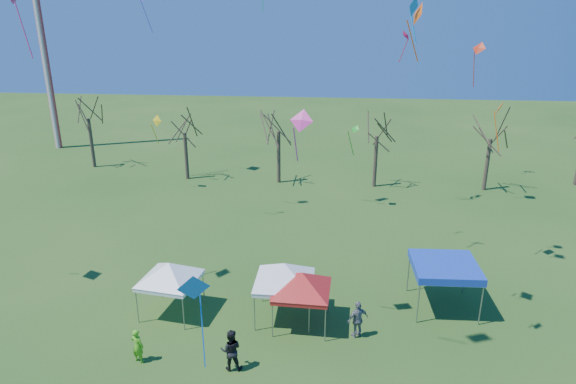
{
  "coord_description": "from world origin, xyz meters",
  "views": [
    {
      "loc": [
        2.38,
        -18.75,
        14.82
      ],
      "look_at": [
        0.4,
        3.0,
        6.89
      ],
      "focal_mm": 32.0,
      "sensor_mm": 36.0,
      "label": 1
    }
  ],
  "objects_px": {
    "radio_mast": "(41,30)",
    "person_grey": "(358,319)",
    "tree_1": "(183,116)",
    "tree_4": "(493,120)",
    "tree_3": "(378,117)",
    "tent_white_mid": "(284,267)",
    "person_green": "(138,346)",
    "tent_red": "(302,276)",
    "tree_2": "(278,112)",
    "tree_0": "(86,101)",
    "tent_white_west": "(169,266)",
    "tent_blue": "(445,267)",
    "person_dark": "(231,350)"
  },
  "relations": [
    {
      "from": "person_green",
      "to": "tree_1",
      "type": "bearing_deg",
      "value": -58.67
    },
    {
      "from": "tent_red",
      "to": "tent_blue",
      "type": "height_order",
      "value": "tent_red"
    },
    {
      "from": "radio_mast",
      "to": "person_dark",
      "type": "distance_m",
      "value": 45.06
    },
    {
      "from": "tree_3",
      "to": "tree_4",
      "type": "distance_m",
      "value": 9.32
    },
    {
      "from": "tree_3",
      "to": "tent_red",
      "type": "distance_m",
      "value": 22.02
    },
    {
      "from": "person_dark",
      "to": "tree_1",
      "type": "bearing_deg",
      "value": -76.85
    },
    {
      "from": "tent_white_mid",
      "to": "person_green",
      "type": "distance_m",
      "value": 7.57
    },
    {
      "from": "tent_red",
      "to": "tent_blue",
      "type": "bearing_deg",
      "value": 17.02
    },
    {
      "from": "tree_2",
      "to": "tent_red",
      "type": "relative_size",
      "value": 2.18
    },
    {
      "from": "tree_4",
      "to": "person_grey",
      "type": "distance_m",
      "value": 25.3
    },
    {
      "from": "tree_2",
      "to": "person_dark",
      "type": "distance_m",
      "value": 25.68
    },
    {
      "from": "radio_mast",
      "to": "tree_3",
      "type": "xyz_separation_m",
      "value": [
        34.03,
        -9.96,
        -6.42
      ]
    },
    {
      "from": "tree_3",
      "to": "person_grey",
      "type": "relative_size",
      "value": 4.21
    },
    {
      "from": "person_grey",
      "to": "tree_3",
      "type": "bearing_deg",
      "value": -126.04
    },
    {
      "from": "tent_blue",
      "to": "person_grey",
      "type": "height_order",
      "value": "tent_blue"
    },
    {
      "from": "tree_3",
      "to": "tent_red",
      "type": "height_order",
      "value": "tree_3"
    },
    {
      "from": "tree_2",
      "to": "tent_red",
      "type": "bearing_deg",
      "value": -80.9
    },
    {
      "from": "tree_0",
      "to": "tree_1",
      "type": "bearing_deg",
      "value": -15.18
    },
    {
      "from": "tree_2",
      "to": "tent_blue",
      "type": "relative_size",
      "value": 2.45
    },
    {
      "from": "tree_4",
      "to": "person_green",
      "type": "relative_size",
      "value": 4.79
    },
    {
      "from": "tree_4",
      "to": "tent_white_west",
      "type": "height_order",
      "value": "tree_4"
    },
    {
      "from": "tree_0",
      "to": "tree_2",
      "type": "xyz_separation_m",
      "value": [
        18.48,
        -3.01,
        -0.2
      ]
    },
    {
      "from": "tent_white_west",
      "to": "tent_red",
      "type": "xyz_separation_m",
      "value": [
        6.66,
        -0.42,
        0.02
      ]
    },
    {
      "from": "tree_1",
      "to": "person_grey",
      "type": "xyz_separation_m",
      "value": [
        14.55,
        -22.56,
        -4.85
      ]
    },
    {
      "from": "tree_4",
      "to": "person_green",
      "type": "xyz_separation_m",
      "value": [
        -21.25,
        -24.63,
        -5.24
      ]
    },
    {
      "from": "tree_1",
      "to": "tent_blue",
      "type": "bearing_deg",
      "value": -45.89
    },
    {
      "from": "tent_white_west",
      "to": "person_grey",
      "type": "height_order",
      "value": "tent_white_west"
    },
    {
      "from": "radio_mast",
      "to": "tree_1",
      "type": "relative_size",
      "value": 3.31
    },
    {
      "from": "tree_0",
      "to": "tent_white_west",
      "type": "relative_size",
      "value": 2.28
    },
    {
      "from": "person_dark",
      "to": "tent_white_west",
      "type": "bearing_deg",
      "value": -52.54
    },
    {
      "from": "tree_3",
      "to": "tent_white_mid",
      "type": "bearing_deg",
      "value": -105.82
    },
    {
      "from": "tree_4",
      "to": "tent_white_mid",
      "type": "relative_size",
      "value": 1.98
    },
    {
      "from": "tent_white_mid",
      "to": "person_grey",
      "type": "distance_m",
      "value": 4.27
    },
    {
      "from": "tree_4",
      "to": "person_grey",
      "type": "relative_size",
      "value": 4.19
    },
    {
      "from": "person_green",
      "to": "person_dark",
      "type": "bearing_deg",
      "value": -161.0
    },
    {
      "from": "tree_4",
      "to": "person_dark",
      "type": "relative_size",
      "value": 4.11
    },
    {
      "from": "tree_2",
      "to": "tree_4",
      "type": "xyz_separation_m",
      "value": [
        17.72,
        -0.38,
        -0.23
      ]
    },
    {
      "from": "radio_mast",
      "to": "tree_4",
      "type": "distance_m",
      "value": 44.96
    },
    {
      "from": "tree_1",
      "to": "tree_2",
      "type": "distance_m",
      "value": 8.42
    },
    {
      "from": "tent_white_mid",
      "to": "tree_4",
      "type": "bearing_deg",
      "value": 53.62
    },
    {
      "from": "person_dark",
      "to": "person_grey",
      "type": "xyz_separation_m",
      "value": [
        5.5,
        2.82,
        -0.02
      ]
    },
    {
      "from": "tent_red",
      "to": "person_grey",
      "type": "bearing_deg",
      "value": -15.86
    },
    {
      "from": "tree_0",
      "to": "tent_red",
      "type": "relative_size",
      "value": 2.24
    },
    {
      "from": "radio_mast",
      "to": "tent_red",
      "type": "xyz_separation_m",
      "value": [
        29.08,
        -31.14,
        -9.82
      ]
    },
    {
      "from": "tent_white_west",
      "to": "tree_1",
      "type": "bearing_deg",
      "value": 103.64
    },
    {
      "from": "tent_white_west",
      "to": "tent_blue",
      "type": "height_order",
      "value": "tent_white_west"
    },
    {
      "from": "tree_0",
      "to": "tree_4",
      "type": "distance_m",
      "value": 36.36
    },
    {
      "from": "tree_3",
      "to": "tent_white_mid",
      "type": "xyz_separation_m",
      "value": [
        -5.85,
        -20.64,
        -3.25
      ]
    },
    {
      "from": "radio_mast",
      "to": "person_grey",
      "type": "distance_m",
      "value": 46.5
    },
    {
      "from": "tree_2",
      "to": "tree_4",
      "type": "relative_size",
      "value": 1.04
    }
  ]
}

